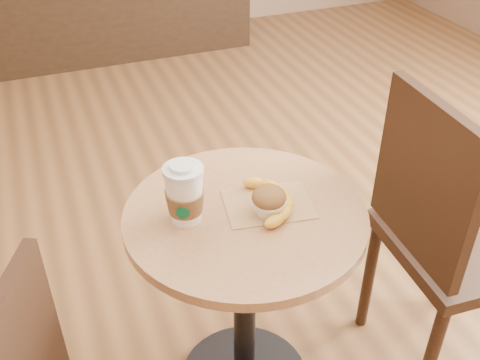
{
  "coord_description": "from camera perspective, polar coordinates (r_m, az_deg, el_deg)",
  "views": [
    {
      "loc": [
        -0.55,
        -1.15,
        1.7
      ],
      "look_at": [
        -0.1,
        0.02,
        0.83
      ],
      "focal_mm": 42.0,
      "sensor_mm": 36.0,
      "label": 1
    }
  ],
  "objects": [
    {
      "name": "kraft_bag",
      "position": [
        1.57,
        2.88,
        -2.46
      ],
      "size": [
        0.27,
        0.22,
        0.0
      ],
      "primitive_type": "cube",
      "rotation": [
        0.0,
        0.0,
        -0.17
      ],
      "color": "#AA7F52",
      "rests_on": "cafe_table"
    },
    {
      "name": "muffin",
      "position": [
        1.51,
        2.95,
        -2.15
      ],
      "size": [
        0.1,
        0.1,
        0.09
      ],
      "color": "white",
      "rests_on": "kraft_bag"
    },
    {
      "name": "coffee_cup",
      "position": [
        1.47,
        -5.64,
        -1.58
      ],
      "size": [
        0.11,
        0.11,
        0.18
      ],
      "rotation": [
        0.0,
        0.0,
        -0.4
      ],
      "color": "white",
      "rests_on": "cafe_table"
    },
    {
      "name": "chair_right",
      "position": [
        1.86,
        20.41,
        -5.19
      ],
      "size": [
        0.49,
        0.49,
        1.04
      ],
      "rotation": [
        0.0,
        0.0,
        1.51
      ],
      "color": "black",
      "rests_on": "ground"
    },
    {
      "name": "cafe_table",
      "position": [
        1.69,
        0.5,
        -9.33
      ],
      "size": [
        0.67,
        0.67,
        0.75
      ],
      "color": "black",
      "rests_on": "ground"
    },
    {
      "name": "banana",
      "position": [
        1.56,
        3.33,
        -1.94
      ],
      "size": [
        0.18,
        0.27,
        0.03
      ],
      "primitive_type": null,
      "rotation": [
        0.0,
        0.0,
        -0.18
      ],
      "color": "gold",
      "rests_on": "kraft_bag"
    }
  ]
}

